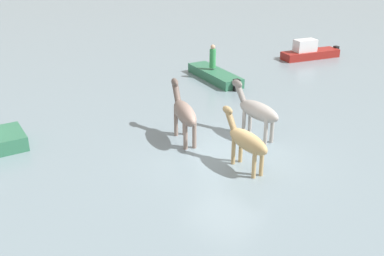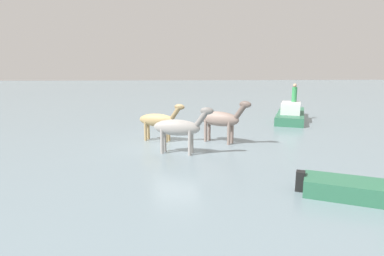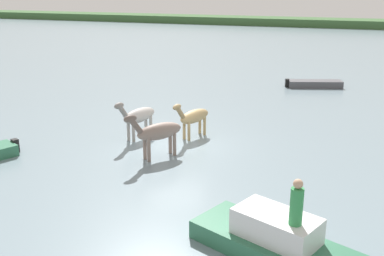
# 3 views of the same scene
# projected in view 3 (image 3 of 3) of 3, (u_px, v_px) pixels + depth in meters

# --- Properties ---
(ground_plane) EXTENTS (156.05, 156.05, 0.00)m
(ground_plane) POSITION_uv_depth(u_px,v_px,m) (177.00, 143.00, 20.25)
(ground_plane) COLOR gray
(distant_shoreline) EXTENTS (140.44, 6.00, 2.40)m
(distant_shoreline) POSITION_uv_depth(u_px,v_px,m) (305.00, 26.00, 73.71)
(distant_shoreline) COLOR #3A5F33
(distant_shoreline) RESTS_ON ground_plane
(horse_mid_herd) EXTENTS (1.86, 2.30, 2.00)m
(horse_mid_herd) POSITION_uv_depth(u_px,v_px,m) (157.00, 132.00, 18.25)
(horse_mid_herd) COLOR gray
(horse_mid_herd) RESTS_ON ground_plane
(horse_lead) EXTENTS (1.16, 2.45, 1.92)m
(horse_lead) POSITION_uv_depth(u_px,v_px,m) (138.00, 116.00, 20.58)
(horse_lead) COLOR #9E9993
(horse_lead) RESTS_ON ground_plane
(horse_rear_stallion) EXTENTS (1.25, 2.25, 1.79)m
(horse_rear_stallion) POSITION_uv_depth(u_px,v_px,m) (193.00, 117.00, 20.69)
(horse_rear_stallion) COLOR tan
(horse_rear_stallion) RESTS_ON ground_plane
(boat_tender_starboard) EXTENTS (6.13, 3.88, 1.38)m
(boat_tender_starboard) POSITION_uv_depth(u_px,v_px,m) (295.00, 253.00, 11.46)
(boat_tender_starboard) COLOR #2D6B4C
(boat_tender_starboard) RESTS_ON ground_plane
(boat_skiff_near) EXTENTS (3.81, 1.98, 0.71)m
(boat_skiff_near) POSITION_uv_depth(u_px,v_px,m) (314.00, 85.00, 30.93)
(boat_skiff_near) COLOR #4C4C51
(boat_skiff_near) RESTS_ON ground_plane
(person_boatman_standing) EXTENTS (0.32, 0.32, 1.19)m
(person_boatman_standing) POSITION_uv_depth(u_px,v_px,m) (297.00, 204.00, 10.89)
(person_boatman_standing) COLOR #338C4C
(person_boatman_standing) RESTS_ON boat_tender_starboard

